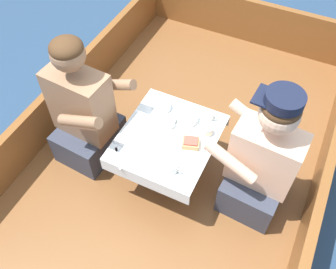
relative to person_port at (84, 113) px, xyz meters
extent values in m
plane|color=navy|center=(0.60, 0.12, -0.69)|extent=(60.00, 60.00, 0.00)
cube|color=brown|center=(0.60, 0.12, -0.55)|extent=(2.03, 3.40, 0.28)
cube|color=brown|center=(-0.39, 0.12, -0.23)|extent=(0.06, 3.40, 0.36)
cube|color=brown|center=(1.58, 0.12, -0.23)|extent=(0.06, 3.40, 0.36)
cube|color=brown|center=(0.60, 1.79, -0.20)|extent=(1.91, 0.06, 0.42)
cylinder|color=#B2B2B7|center=(0.60, 0.06, -0.22)|extent=(0.07, 0.07, 0.39)
cube|color=brown|center=(0.60, 0.06, -0.01)|extent=(0.57, 0.65, 0.02)
cube|color=white|center=(0.60, 0.06, 0.00)|extent=(0.60, 0.68, 0.00)
cube|color=white|center=(0.60, -0.27, -0.05)|extent=(0.60, 0.00, 0.10)
cube|color=white|center=(0.60, 0.40, -0.05)|extent=(0.60, 0.00, 0.10)
cube|color=#333847|center=(-0.01, 0.00, -0.28)|extent=(0.39, 0.46, 0.26)
cube|color=#936B4C|center=(-0.01, 0.00, 0.09)|extent=(0.41, 0.25, 0.49)
sphere|color=#936B4C|center=(-0.01, 0.00, 0.49)|extent=(0.21, 0.21, 0.21)
ellipsoid|color=#472D19|center=(-0.01, 0.00, 0.54)|extent=(0.20, 0.20, 0.11)
cylinder|color=#936B4C|center=(0.16, 0.17, 0.18)|extent=(0.34, 0.09, 0.21)
cylinder|color=#936B4C|center=(0.13, -0.19, 0.18)|extent=(0.34, 0.09, 0.21)
cube|color=#333847|center=(1.20, 0.13, -0.28)|extent=(0.39, 0.46, 0.26)
cube|color=beige|center=(1.20, 0.13, 0.06)|extent=(0.41, 0.25, 0.43)
sphere|color=beige|center=(1.20, 0.13, 0.44)|extent=(0.22, 0.22, 0.22)
ellipsoid|color=#472D19|center=(1.20, 0.13, 0.49)|extent=(0.21, 0.21, 0.12)
cylinder|color=beige|center=(1.04, -0.04, 0.13)|extent=(0.34, 0.09, 0.21)
cylinder|color=beige|center=(1.06, 0.32, 0.13)|extent=(0.34, 0.09, 0.21)
cylinder|color=black|center=(1.20, 0.13, 0.55)|extent=(0.20, 0.20, 0.06)
cube|color=black|center=(1.10, 0.14, 0.52)|extent=(0.11, 0.16, 0.01)
cylinder|color=silver|center=(0.76, 0.06, 0.01)|extent=(0.19, 0.19, 0.01)
cylinder|color=silver|center=(0.49, -0.02, 0.01)|extent=(0.17, 0.17, 0.01)
cube|color=tan|center=(0.76, 0.06, 0.03)|extent=(0.13, 0.11, 0.04)
cube|color=#B74C3D|center=(0.76, 0.06, 0.05)|extent=(0.10, 0.09, 0.01)
cylinder|color=silver|center=(0.65, 0.25, 0.02)|extent=(0.15, 0.15, 0.04)
cylinder|color=beige|center=(0.65, 0.25, 0.03)|extent=(0.12, 0.12, 0.02)
cylinder|color=silver|center=(0.46, 0.27, 0.02)|extent=(0.12, 0.12, 0.04)
cylinder|color=beige|center=(0.46, 0.27, 0.03)|extent=(0.10, 0.10, 0.02)
cylinder|color=silver|center=(0.55, 0.15, 0.02)|extent=(0.11, 0.11, 0.04)
cylinder|color=beige|center=(0.55, 0.15, 0.03)|extent=(0.09, 0.09, 0.02)
cylinder|color=silver|center=(0.77, 0.32, 0.03)|extent=(0.06, 0.06, 0.06)
torus|color=silver|center=(0.82, 0.32, 0.03)|extent=(0.04, 0.01, 0.04)
cylinder|color=#3D2314|center=(0.77, 0.32, 0.05)|extent=(0.06, 0.06, 0.01)
cylinder|color=silver|center=(0.73, -0.16, 0.03)|extent=(0.07, 0.07, 0.06)
torus|color=silver|center=(0.78, -0.16, 0.03)|extent=(0.04, 0.01, 0.04)
cylinder|color=#3D2314|center=(0.73, -0.16, 0.05)|extent=(0.06, 0.06, 0.01)
cylinder|color=silver|center=(0.82, 0.20, 0.03)|extent=(0.06, 0.06, 0.05)
cylinder|color=beige|center=(0.82, 0.20, 0.03)|extent=(0.07, 0.07, 0.03)
cube|color=silver|center=(0.40, -0.22, 0.00)|extent=(0.12, 0.14, 0.00)
cube|color=silver|center=(0.36, -0.17, 0.00)|extent=(0.04, 0.04, 0.00)
cube|color=silver|center=(0.61, 0.10, 0.00)|extent=(0.16, 0.07, 0.00)
ellipsoid|color=silver|center=(0.55, 0.13, 0.01)|extent=(0.04, 0.02, 0.01)
cube|color=silver|center=(0.39, -0.13, 0.00)|extent=(0.17, 0.04, 0.00)
ellipsoid|color=silver|center=(0.32, -0.12, 0.01)|extent=(0.04, 0.02, 0.01)
cube|color=silver|center=(0.61, -0.13, 0.00)|extent=(0.17, 0.03, 0.00)
camera|label=1|loc=(1.24, -1.27, 1.87)|focal=40.00mm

